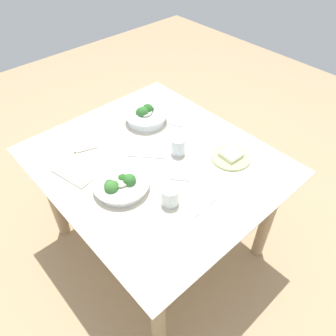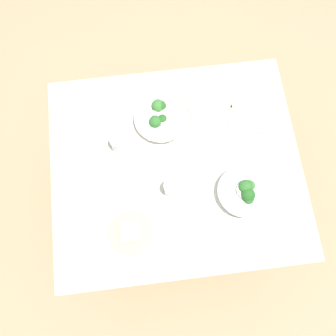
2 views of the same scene
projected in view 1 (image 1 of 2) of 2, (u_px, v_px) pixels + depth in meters
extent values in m
plane|color=tan|center=(158.00, 240.00, 2.18)|extent=(6.00, 6.00, 0.00)
cube|color=beige|center=(155.00, 160.00, 1.69)|extent=(1.20, 1.06, 0.01)
cube|color=tan|center=(155.00, 163.00, 1.70)|extent=(1.17, 1.03, 0.02)
cylinder|color=tan|center=(53.00, 197.00, 2.01)|extent=(0.07, 0.07, 0.69)
cylinder|color=tan|center=(158.00, 317.00, 1.48)|extent=(0.07, 0.07, 0.69)
cylinder|color=tan|center=(156.00, 139.00, 2.41)|extent=(0.07, 0.07, 0.69)
cylinder|color=tan|center=(267.00, 218.00, 1.89)|extent=(0.07, 0.07, 0.69)
cylinder|color=white|center=(146.00, 118.00, 1.92)|extent=(0.22, 0.22, 0.05)
cylinder|color=white|center=(146.00, 114.00, 1.90)|extent=(0.24, 0.24, 0.01)
sphere|color=#286023|center=(148.00, 110.00, 1.90)|extent=(0.07, 0.07, 0.07)
sphere|color=#33702D|center=(143.00, 112.00, 1.88)|extent=(0.06, 0.06, 0.06)
sphere|color=#3D7A33|center=(140.00, 112.00, 1.89)|extent=(0.05, 0.05, 0.05)
sphere|color=#33702D|center=(150.00, 110.00, 1.92)|extent=(0.05, 0.05, 0.05)
cylinder|color=beige|center=(145.00, 112.00, 1.89)|extent=(0.08, 0.08, 0.01)
cylinder|color=white|center=(122.00, 186.00, 1.53)|extent=(0.24, 0.24, 0.04)
cylinder|color=white|center=(121.00, 182.00, 1.52)|extent=(0.27, 0.27, 0.01)
sphere|color=#33702D|center=(130.00, 180.00, 1.50)|extent=(0.06, 0.06, 0.06)
sphere|color=#286023|center=(123.00, 179.00, 1.52)|extent=(0.05, 0.05, 0.05)
sphere|color=#286023|center=(110.00, 185.00, 1.49)|extent=(0.05, 0.05, 0.05)
sphere|color=#3D7A33|center=(114.00, 186.00, 1.48)|extent=(0.05, 0.05, 0.05)
sphere|color=#3D7A33|center=(111.00, 187.00, 1.48)|extent=(0.07, 0.07, 0.07)
cylinder|color=beige|center=(120.00, 179.00, 1.51)|extent=(0.10, 0.10, 0.01)
cylinder|color=#B7D684|center=(231.00, 157.00, 1.70)|extent=(0.20, 0.20, 0.01)
cube|color=beige|center=(231.00, 155.00, 1.68)|extent=(0.10, 0.10, 0.02)
cylinder|color=silver|center=(178.00, 146.00, 1.70)|extent=(0.07, 0.07, 0.09)
cylinder|color=silver|center=(170.00, 196.00, 1.45)|extent=(0.08, 0.08, 0.09)
cube|color=#B7B7BC|center=(182.00, 180.00, 1.58)|extent=(0.06, 0.05, 0.00)
cube|color=#B7B7BC|center=(173.00, 179.00, 1.59)|extent=(0.03, 0.03, 0.00)
cube|color=#B7B7BC|center=(177.00, 126.00, 1.90)|extent=(0.06, 0.03, 0.00)
cube|color=#B7B7BC|center=(170.00, 124.00, 1.91)|extent=(0.03, 0.02, 0.00)
cube|color=#B7B7BC|center=(207.00, 206.00, 1.46)|extent=(0.02, 0.18, 0.00)
cube|color=#B7B7BC|center=(146.00, 157.00, 1.70)|extent=(0.17, 0.15, 0.00)
cube|color=#B1A997|center=(78.00, 170.00, 1.63)|extent=(0.25, 0.21, 0.01)
cube|color=#B1A997|center=(81.00, 140.00, 1.80)|extent=(0.24, 0.19, 0.01)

